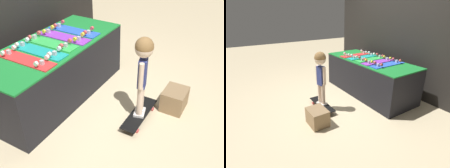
{
  "view_description": "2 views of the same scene",
  "coord_description": "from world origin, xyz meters",
  "views": [
    {
      "loc": [
        -2.31,
        -1.65,
        2.21
      ],
      "look_at": [
        0.01,
        -0.35,
        0.45
      ],
      "focal_mm": 42.0,
      "sensor_mm": 36.0,
      "label": 1
    },
    {
      "loc": [
        2.75,
        -2.04,
        1.75
      ],
      "look_at": [
        0.11,
        -0.36,
        0.45
      ],
      "focal_mm": 28.0,
      "sensor_mm": 36.0,
      "label": 2
    }
  ],
  "objects": [
    {
      "name": "skateboard_blue_on_rack",
      "position": [
        0.49,
        0.55,
        0.8
      ],
      "size": [
        0.2,
        0.78,
        0.09
      ],
      "color": "blue",
      "rests_on": "display_rack"
    },
    {
      "name": "skateboard_teal_on_rack",
      "position": [
        -0.24,
        0.54,
        0.8
      ],
      "size": [
        0.2,
        0.78,
        0.09
      ],
      "color": "teal",
      "rests_on": "display_rack"
    },
    {
      "name": "display_rack",
      "position": [
        0.0,
        0.54,
        0.39
      ],
      "size": [
        2.11,
        0.89,
        0.78
      ],
      "color": "black",
      "rests_on": "ground_plane"
    },
    {
      "name": "skateboard_green_on_rack",
      "position": [
        0.0,
        0.57,
        0.8
      ],
      "size": [
        0.2,
        0.78,
        0.09
      ],
      "color": "green",
      "rests_on": "display_rack"
    },
    {
      "name": "skateboard_red_on_rack",
      "position": [
        -0.49,
        0.52,
        0.8
      ],
      "size": [
        0.2,
        0.78,
        0.09
      ],
      "color": "red",
      "rests_on": "display_rack"
    },
    {
      "name": "child",
      "position": [
        0.07,
        -0.71,
        0.8
      ],
      "size": [
        0.24,
        0.21,
        1.02
      ],
      "rotation": [
        0.0,
        0.0,
        0.25
      ],
      "color": "silver",
      "rests_on": "skateboard_on_floor"
    },
    {
      "name": "skateboard_purple_on_rack",
      "position": [
        0.24,
        0.54,
        0.8
      ],
      "size": [
        0.2,
        0.78,
        0.09
      ],
      "color": "purple",
      "rests_on": "display_rack"
    },
    {
      "name": "skateboard_on_floor",
      "position": [
        0.07,
        -0.71,
        0.07
      ],
      "size": [
        0.72,
        0.2,
        0.09
      ],
      "color": "black",
      "rests_on": "ground_plane"
    },
    {
      "name": "back_wall",
      "position": [
        0.0,
        1.27,
        1.37
      ],
      "size": [
        4.0,
        0.1,
        2.74
      ],
      "color": "black",
      "rests_on": "ground_plane"
    },
    {
      "name": "ground_plane",
      "position": [
        0.0,
        0.0,
        0.0
      ],
      "size": [
        16.0,
        16.0,
        0.0
      ],
      "primitive_type": "plane",
      "color": "beige"
    },
    {
      "name": "storage_box",
      "position": [
        0.5,
        -1.01,
        0.14
      ],
      "size": [
        0.36,
        0.29,
        0.28
      ],
      "color": "#8E704C",
      "rests_on": "ground_plane"
    }
  ]
}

